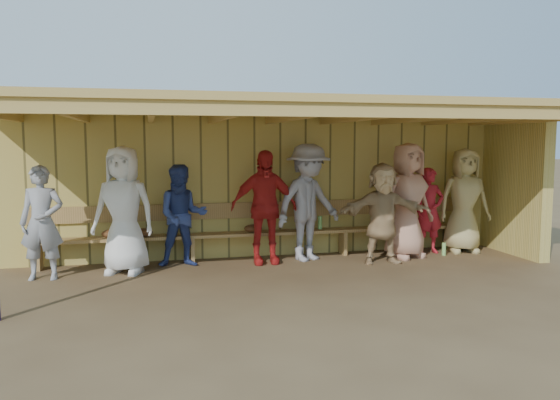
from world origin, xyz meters
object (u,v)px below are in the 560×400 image
object	(u,v)px
player_b	(124,210)
player_f	(383,213)
player_h	(464,200)
player_c	(182,216)
player_d	(264,207)
player_a	(42,223)
player_extra	(407,201)
bench	(269,226)
player_g	(429,211)
player_e	(308,202)

from	to	relation	value
player_b	player_f	bearing A→B (deg)	14.90
player_f	player_h	world-z (taller)	player_h
player_b	player_c	bearing A→B (deg)	34.20
player_d	player_a	bearing A→B (deg)	-174.64
player_c	player_d	distance (m)	1.29
player_c	player_d	xyz separation A→B (m)	(1.28, -0.08, 0.11)
player_a	player_b	distance (m)	1.12
player_b	player_f	size ratio (longest dim) A/B	1.17
player_b	player_h	size ratio (longest dim) A/B	1.03
player_h	player_extra	distance (m)	1.21
player_d	player_h	size ratio (longest dim) A/B	0.99
player_c	player_f	xyz separation A→B (m)	(3.12, -0.52, 0.01)
player_d	player_f	world-z (taller)	player_d
player_a	player_f	world-z (taller)	player_a
player_d	bench	bearing A→B (deg)	67.21
player_b	player_extra	xyz separation A→B (m)	(4.55, 0.01, 0.02)
player_b	player_extra	distance (m)	4.55
player_g	player_extra	xyz separation A→B (m)	(-0.55, -0.25, 0.21)
player_c	bench	world-z (taller)	player_c
player_b	player_e	distance (m)	2.90
player_c	player_g	size ratio (longest dim) A/B	1.07
player_f	bench	size ratio (longest dim) A/B	0.21
player_h	bench	bearing A→B (deg)	-177.23
player_extra	player_d	bearing A→B (deg)	160.87
player_a	player_h	size ratio (longest dim) A/B	0.89
bench	player_b	bearing A→B (deg)	-166.22
bench	player_f	bearing A→B (deg)	-27.03
player_e	player_a	bearing A→B (deg)	161.23
player_b	player_g	distance (m)	5.11
player_a	player_g	distance (m)	6.22
player_b	player_c	world-z (taller)	player_b
player_c	player_g	bearing A→B (deg)	1.46
player_d	player_f	bearing A→B (deg)	-12.93
player_g	bench	xyz separation A→B (m)	(-2.78, 0.31, -0.22)
player_h	bench	world-z (taller)	player_h
player_g	player_extra	size ratio (longest dim) A/B	0.78
player_c	player_extra	world-z (taller)	player_extra
player_a	player_extra	world-z (taller)	player_extra
player_c	player_extra	xyz separation A→B (m)	(3.69, -0.22, 0.16)
player_d	player_extra	distance (m)	2.42
player_g	player_extra	bearing A→B (deg)	-158.01
player_a	player_extra	size ratio (longest dim) A/B	0.84
player_b	bench	bearing A→B (deg)	32.71
player_a	player_g	xyz separation A→B (m)	(6.21, 0.40, -0.06)
player_f	player_g	xyz separation A→B (m)	(1.12, 0.54, -0.06)
player_extra	player_f	bearing A→B (deg)	-168.57
bench	player_h	bearing A→B (deg)	-6.00
player_a	player_d	distance (m)	3.26
player_b	player_f	xyz separation A→B (m)	(3.98, -0.28, -0.13)
player_b	player_f	distance (m)	4.00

